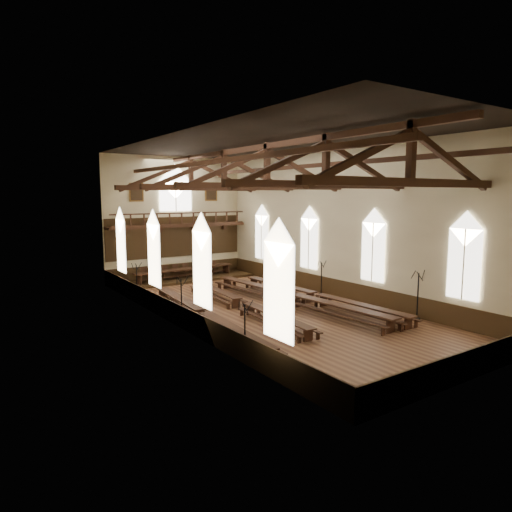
{
  "coord_description": "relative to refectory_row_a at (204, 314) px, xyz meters",
  "views": [
    {
      "loc": [
        -15.71,
        -21.99,
        6.9
      ],
      "look_at": [
        0.24,
        1.5,
        3.09
      ],
      "focal_mm": 32.0,
      "sensor_mm": 36.0,
      "label": 1
    }
  ],
  "objects": [
    {
      "name": "minstrels_gallery",
      "position": [
        4.64,
        13.32,
        3.37
      ],
      "size": [
        11.8,
        1.24,
        3.7
      ],
      "color": "#331A10",
      "rests_on": "room_walls"
    },
    {
      "name": "candelabrum_left_far",
      "position": [
        -0.91,
        7.76,
        0.21
      ],
      "size": [
        0.72,
        0.73,
        2.45
      ],
      "color": "black",
      "rests_on": "ground"
    },
    {
      "name": "candelabrum_right_mid",
      "position": [
        10.19,
        1.9,
        0.19
      ],
      "size": [
        0.67,
        0.73,
        2.38
      ],
      "color": "black",
      "rests_on": "ground"
    },
    {
      "name": "end_window",
      "position": [
        4.64,
        13.56,
        6.69
      ],
      "size": [
        2.8,
        0.12,
        3.8
      ],
      "color": "white",
      "rests_on": "room_walls"
    },
    {
      "name": "candelabrum_left_mid",
      "position": [
        -0.91,
        0.8,
        0.25
      ],
      "size": [
        0.7,
        0.79,
        2.58
      ],
      "color": "black",
      "rests_on": "ground"
    },
    {
      "name": "refectory_row_c",
      "position": [
        6.46,
        0.4,
        0.06
      ],
      "size": [
        2.25,
        15.14,
        0.82
      ],
      "color": "#331A10",
      "rests_on": "ground"
    },
    {
      "name": "high_chairs",
      "position": [
        4.66,
        12.91,
        0.25
      ],
      "size": [
        6.78,
        0.48,
        1.09
      ],
      "color": "#331A10",
      "rests_on": "dais"
    },
    {
      "name": "candelabrum_left_near",
      "position": [
        -0.91,
        -5.51,
        0.21
      ],
      "size": [
        0.67,
        0.75,
        2.45
      ],
      "color": "black",
      "rests_on": "ground"
    },
    {
      "name": "dais",
      "position": [
        4.66,
        12.06,
        -0.44
      ],
      "size": [
        11.4,
        2.83,
        0.19
      ],
      "primitive_type": "cube",
      "color": "#382310",
      "rests_on": "ground"
    },
    {
      "name": "refectory_row_a",
      "position": [
        0.0,
        0.0,
        0.0
      ],
      "size": [
        2.04,
        14.34,
        0.73
      ],
      "color": "#331A10",
      "rests_on": "ground"
    },
    {
      "name": "side_windows",
      "position": [
        4.64,
        0.66,
        3.21
      ],
      "size": [
        11.85,
        19.8,
        4.5
      ],
      "color": "white",
      "rests_on": "room_walls"
    },
    {
      "name": "portraits",
      "position": [
        4.64,
        13.56,
        6.56
      ],
      "size": [
        7.75,
        0.09,
        1.45
      ],
      "color": "brown",
      "rests_on": "room_walls"
    },
    {
      "name": "refectory_row_d",
      "position": [
        8.03,
        -0.06,
        0.0
      ],
      "size": [
        1.73,
        14.3,
        0.73
      ],
      "color": "#331A10",
      "rests_on": "ground"
    },
    {
      "name": "wainscot_band",
      "position": [
        4.64,
        0.66,
        0.06
      ],
      "size": [
        12.0,
        26.0,
        1.2
      ],
      "color": "#382310",
      "rests_on": "ground"
    },
    {
      "name": "candelabrum_right_near",
      "position": [
        10.19,
        -5.95,
        0.31
      ],
      "size": [
        0.82,
        0.83,
        2.78
      ],
      "color": "black",
      "rests_on": "ground"
    },
    {
      "name": "roof_trusses",
      "position": [
        4.64,
        0.66,
        7.68
      ],
      "size": [
        11.7,
        25.7,
        2.8
      ],
      "color": "#331A10",
      "rests_on": "room_walls"
    },
    {
      "name": "candelabrum_right_far",
      "position": [
        10.19,
        5.96,
        0.2
      ],
      "size": [
        0.64,
        0.74,
        2.42
      ],
      "color": "black",
      "rests_on": "ground"
    },
    {
      "name": "refectory_row_b",
      "position": [
        3.24,
        1.09,
        -0.05
      ],
      "size": [
        1.8,
        13.69,
        0.67
      ],
      "color": "#331A10",
      "rests_on": "ground"
    },
    {
      "name": "ground",
      "position": [
        4.64,
        0.66,
        -0.54
      ],
      "size": [
        26.0,
        26.0,
        0.0
      ],
      "primitive_type": "plane",
      "color": "brown",
      "rests_on": "ground"
    },
    {
      "name": "room_walls",
      "position": [
        4.64,
        0.66,
        5.92
      ],
      "size": [
        26.0,
        26.0,
        26.0
      ],
      "color": "beige",
      "rests_on": "ground"
    },
    {
      "name": "high_table",
      "position": [
        4.66,
        12.06,
        0.34
      ],
      "size": [
        8.73,
        1.64,
        0.81
      ],
      "color": "#331A10",
      "rests_on": "dais"
    }
  ]
}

